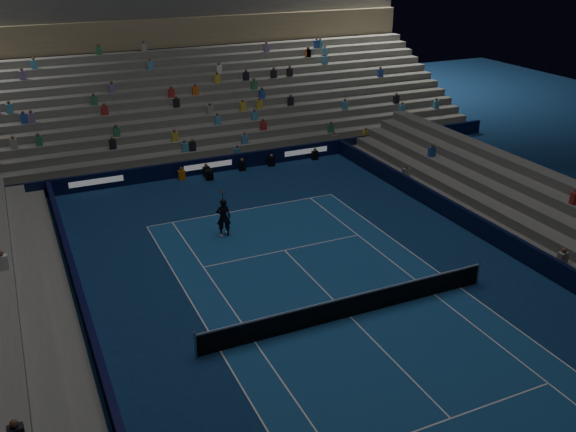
% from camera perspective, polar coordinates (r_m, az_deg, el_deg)
% --- Properties ---
extents(ground, '(90.00, 90.00, 0.00)m').
position_cam_1_polar(ground, '(25.52, 5.67, -9.13)').
color(ground, navy).
rests_on(ground, ground).
extents(court_surface, '(10.97, 23.77, 0.01)m').
position_cam_1_polar(court_surface, '(25.52, 5.68, -9.12)').
color(court_surface, navy).
rests_on(court_surface, ground).
extents(sponsor_barrier_far, '(44.00, 0.25, 1.00)m').
position_cam_1_polar(sponsor_barrier_far, '(40.71, -7.35, 4.59)').
color(sponsor_barrier_far, black).
rests_on(sponsor_barrier_far, ground).
extents(sponsor_barrier_east, '(0.25, 37.00, 1.00)m').
position_cam_1_polar(sponsor_barrier_east, '(30.77, 21.62, -3.64)').
color(sponsor_barrier_east, black).
rests_on(sponsor_barrier_east, ground).
extents(sponsor_barrier_west, '(0.25, 37.00, 1.00)m').
position_cam_1_polar(sponsor_barrier_west, '(22.72, -16.64, -13.30)').
color(sponsor_barrier_west, '#080932').
rests_on(sponsor_barrier_west, ground).
extents(grandstand_main, '(44.00, 15.20, 11.20)m').
position_cam_1_polar(grandstand_main, '(48.67, -10.98, 11.09)').
color(grandstand_main, slate).
rests_on(grandstand_main, ground).
extents(tennis_net, '(12.90, 0.10, 1.10)m').
position_cam_1_polar(tennis_net, '(25.25, 5.72, -8.17)').
color(tennis_net, '#B2B2B7').
rests_on(tennis_net, ground).
extents(tennis_player, '(0.84, 0.67, 2.00)m').
position_cam_1_polar(tennis_player, '(31.73, -5.89, -0.11)').
color(tennis_player, black).
rests_on(tennis_player, ground).
extents(broadcast_camera, '(0.52, 0.95, 0.61)m').
position_cam_1_polar(broadcast_camera, '(39.64, -7.20, 3.77)').
color(broadcast_camera, black).
rests_on(broadcast_camera, ground).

